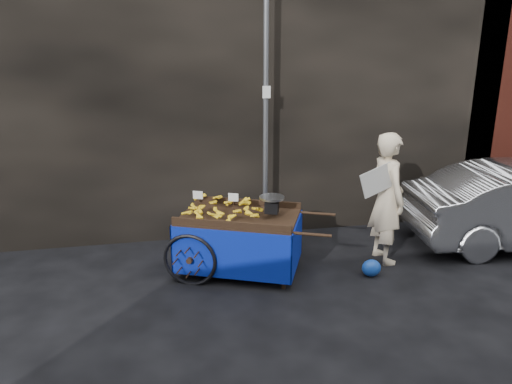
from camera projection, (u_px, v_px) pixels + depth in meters
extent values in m
plane|color=black|center=(264.00, 277.00, 6.94)|extent=(80.00, 80.00, 0.00)
cube|color=black|center=(175.00, 80.00, 8.44)|extent=(11.00, 2.00, 5.00)
cylinder|color=slate|center=(266.00, 118.00, 7.62)|extent=(0.08, 0.08, 4.00)
cube|color=white|center=(267.00, 92.00, 7.45)|extent=(0.12, 0.02, 0.18)
cube|color=black|center=(239.00, 218.00, 6.89)|extent=(1.86, 1.55, 0.06)
cube|color=black|center=(247.00, 203.00, 7.30)|extent=(1.48, 0.67, 0.10)
cube|color=black|center=(230.00, 225.00, 6.43)|extent=(1.48, 0.67, 0.10)
cube|color=black|center=(284.00, 261.00, 6.49)|extent=(0.07, 0.07, 0.80)
cube|color=black|center=(293.00, 238.00, 7.24)|extent=(0.07, 0.07, 0.80)
cylinder|color=black|center=(312.00, 234.00, 6.31)|extent=(0.47, 0.23, 0.04)
cylinder|color=black|center=(318.00, 214.00, 7.05)|extent=(0.47, 0.23, 0.04)
torus|color=black|center=(190.00, 260.00, 6.63)|extent=(0.71, 0.34, 0.75)
torus|color=black|center=(213.00, 231.00, 7.63)|extent=(0.71, 0.34, 0.75)
cylinder|color=black|center=(202.00, 245.00, 7.13)|extent=(0.49, 1.05, 0.05)
cube|color=#082393|center=(230.00, 255.00, 6.51)|extent=(1.51, 0.67, 0.68)
cube|color=#082393|center=(247.00, 228.00, 7.46)|extent=(1.51, 0.67, 0.68)
cube|color=#082393|center=(185.00, 236.00, 7.15)|extent=(0.43, 0.96, 0.68)
cube|color=#082393|center=(297.00, 245.00, 6.83)|extent=(0.43, 0.96, 0.68)
cube|color=black|center=(272.00, 207.00, 6.79)|extent=(0.22, 0.20, 0.16)
cylinder|color=silver|center=(272.00, 198.00, 6.75)|extent=(0.45, 0.45, 0.03)
cube|color=white|center=(198.00, 195.00, 6.80)|extent=(0.13, 0.06, 0.11)
cube|color=white|center=(233.00, 197.00, 6.70)|extent=(0.13, 0.06, 0.11)
imported|color=beige|center=(387.00, 198.00, 7.19)|extent=(0.51, 0.73, 1.93)
cube|color=silver|center=(378.00, 180.00, 6.88)|extent=(0.58, 0.11, 0.50)
ellipsoid|color=#1847B5|center=(371.00, 268.00, 6.92)|extent=(0.27, 0.22, 0.24)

